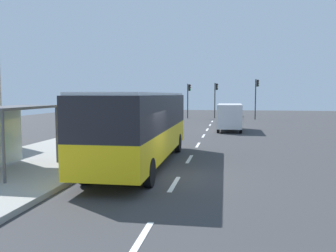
{
  "coord_description": "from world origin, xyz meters",
  "views": [
    {
      "loc": [
        2.09,
        -13.37,
        3.14
      ],
      "look_at": [
        -1.0,
        5.17,
        1.5
      ],
      "focal_mm": 38.87,
      "sensor_mm": 36.0,
      "label": 1
    }
  ],
  "objects_px": {
    "white_van": "(230,115)",
    "traffic_light_far_side": "(189,95)",
    "bus": "(141,124)",
    "recycling_bin_green": "(101,144)",
    "recycling_bin_yellow": "(106,142)",
    "sedan_near": "(230,111)",
    "traffic_light_near_side": "(256,93)",
    "traffic_light_median": "(216,95)",
    "bus_shelter": "(5,121)",
    "recycling_bin_red": "(96,146)",
    "recycling_bin_orange": "(91,148)"
  },
  "relations": [
    {
      "from": "traffic_light_near_side",
      "to": "traffic_light_far_side",
      "type": "distance_m",
      "value": 8.64
    },
    {
      "from": "bus",
      "to": "white_van",
      "type": "xyz_separation_m",
      "value": [
        3.91,
        16.18,
        -0.5
      ]
    },
    {
      "from": "recycling_bin_orange",
      "to": "recycling_bin_green",
      "type": "bearing_deg",
      "value": 90.0
    },
    {
      "from": "recycling_bin_green",
      "to": "traffic_light_near_side",
      "type": "distance_m",
      "value": 31.08
    },
    {
      "from": "traffic_light_median",
      "to": "bus_shelter",
      "type": "height_order",
      "value": "traffic_light_median"
    },
    {
      "from": "recycling_bin_yellow",
      "to": "traffic_light_far_side",
      "type": "distance_m",
      "value": 29.62
    },
    {
      "from": "white_van",
      "to": "bus_shelter",
      "type": "bearing_deg",
      "value": -114.41
    },
    {
      "from": "white_van",
      "to": "recycling_bin_green",
      "type": "bearing_deg",
      "value": -113.87
    },
    {
      "from": "bus",
      "to": "traffic_light_median",
      "type": "bearing_deg",
      "value": 86.3
    },
    {
      "from": "bus_shelter",
      "to": "traffic_light_near_side",
      "type": "bearing_deg",
      "value": 70.65
    },
    {
      "from": "recycling_bin_yellow",
      "to": "traffic_light_near_side",
      "type": "height_order",
      "value": "traffic_light_near_side"
    },
    {
      "from": "sedan_near",
      "to": "recycling_bin_yellow",
      "type": "height_order",
      "value": "sedan_near"
    },
    {
      "from": "bus",
      "to": "recycling_bin_green",
      "type": "relative_size",
      "value": 11.61
    },
    {
      "from": "recycling_bin_orange",
      "to": "recycling_bin_yellow",
      "type": "bearing_deg",
      "value": 90.0
    },
    {
      "from": "traffic_light_near_side",
      "to": "traffic_light_far_side",
      "type": "bearing_deg",
      "value": 174.68
    },
    {
      "from": "sedan_near",
      "to": "recycling_bin_orange",
      "type": "distance_m",
      "value": 37.32
    },
    {
      "from": "bus",
      "to": "traffic_light_near_side",
      "type": "bearing_deg",
      "value": 76.95
    },
    {
      "from": "traffic_light_near_side",
      "to": "traffic_light_median",
      "type": "relative_size",
      "value": 1.08
    },
    {
      "from": "recycling_bin_orange",
      "to": "traffic_light_median",
      "type": "xyz_separation_m",
      "value": [
        4.6,
        32.41,
        2.45
      ]
    },
    {
      "from": "recycling_bin_red",
      "to": "traffic_light_near_side",
      "type": "xyz_separation_m",
      "value": [
        9.7,
        30.11,
        2.69
      ]
    },
    {
      "from": "recycling_bin_orange",
      "to": "traffic_light_near_side",
      "type": "xyz_separation_m",
      "value": [
        9.7,
        30.81,
        2.69
      ]
    },
    {
      "from": "white_van",
      "to": "bus_shelter",
      "type": "xyz_separation_m",
      "value": [
        -8.61,
        -18.97,
        0.75
      ]
    },
    {
      "from": "bus",
      "to": "recycling_bin_orange",
      "type": "distance_m",
      "value": 2.77
    },
    {
      "from": "recycling_bin_yellow",
      "to": "bus_shelter",
      "type": "height_order",
      "value": "bus_shelter"
    },
    {
      "from": "recycling_bin_green",
      "to": "recycling_bin_yellow",
      "type": "xyz_separation_m",
      "value": [
        0.0,
        0.7,
        0.0
      ]
    },
    {
      "from": "white_van",
      "to": "traffic_light_far_side",
      "type": "xyz_separation_m",
      "value": [
        -5.29,
        15.74,
        1.68
      ]
    },
    {
      "from": "bus_shelter",
      "to": "white_van",
      "type": "bearing_deg",
      "value": 65.59
    },
    {
      "from": "recycling_bin_red",
      "to": "recycling_bin_yellow",
      "type": "xyz_separation_m",
      "value": [
        0.0,
        1.4,
        0.0
      ]
    },
    {
      "from": "recycling_bin_orange",
      "to": "bus_shelter",
      "type": "height_order",
      "value": "bus_shelter"
    },
    {
      "from": "sedan_near",
      "to": "recycling_bin_orange",
      "type": "relative_size",
      "value": 4.67
    },
    {
      "from": "white_van",
      "to": "sedan_near",
      "type": "distance_m",
      "value": 20.89
    },
    {
      "from": "bus",
      "to": "bus_shelter",
      "type": "height_order",
      "value": "bus"
    },
    {
      "from": "traffic_light_near_side",
      "to": "traffic_light_median",
      "type": "height_order",
      "value": "traffic_light_near_side"
    },
    {
      "from": "sedan_near",
      "to": "traffic_light_near_side",
      "type": "relative_size",
      "value": 0.88
    },
    {
      "from": "bus",
      "to": "traffic_light_median",
      "type": "height_order",
      "value": "traffic_light_median"
    },
    {
      "from": "traffic_light_near_side",
      "to": "traffic_light_far_side",
      "type": "height_order",
      "value": "traffic_light_near_side"
    },
    {
      "from": "traffic_light_near_side",
      "to": "white_van",
      "type": "bearing_deg",
      "value": -102.45
    },
    {
      "from": "bus",
      "to": "traffic_light_near_side",
      "type": "height_order",
      "value": "traffic_light_near_side"
    },
    {
      "from": "bus",
      "to": "recycling_bin_red",
      "type": "xyz_separation_m",
      "value": [
        -2.49,
        1.02,
        -1.19
      ]
    },
    {
      "from": "recycling_bin_orange",
      "to": "traffic_light_near_side",
      "type": "bearing_deg",
      "value": 72.52
    },
    {
      "from": "bus",
      "to": "recycling_bin_orange",
      "type": "xyz_separation_m",
      "value": [
        -2.49,
        0.32,
        -1.19
      ]
    },
    {
      "from": "recycling_bin_green",
      "to": "bus_shelter",
      "type": "xyz_separation_m",
      "value": [
        -2.21,
        -4.51,
        1.44
      ]
    },
    {
      "from": "white_van",
      "to": "traffic_light_near_side",
      "type": "distance_m",
      "value": 15.43
    },
    {
      "from": "white_van",
      "to": "bus",
      "type": "bearing_deg",
      "value": -103.59
    },
    {
      "from": "recycling_bin_yellow",
      "to": "traffic_light_near_side",
      "type": "bearing_deg",
      "value": 71.33
    },
    {
      "from": "recycling_bin_red",
      "to": "traffic_light_far_side",
      "type": "xyz_separation_m",
      "value": [
        1.11,
        30.91,
        2.37
      ]
    },
    {
      "from": "recycling_bin_red",
      "to": "traffic_light_near_side",
      "type": "bearing_deg",
      "value": 72.14
    },
    {
      "from": "recycling_bin_orange",
      "to": "recycling_bin_yellow",
      "type": "height_order",
      "value": "same"
    },
    {
      "from": "recycling_bin_green",
      "to": "traffic_light_median",
      "type": "distance_m",
      "value": 31.44
    },
    {
      "from": "recycling_bin_orange",
      "to": "recycling_bin_yellow",
      "type": "xyz_separation_m",
      "value": [
        0.0,
        2.1,
        0.0
      ]
    }
  ]
}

